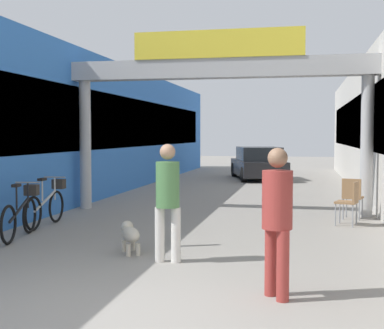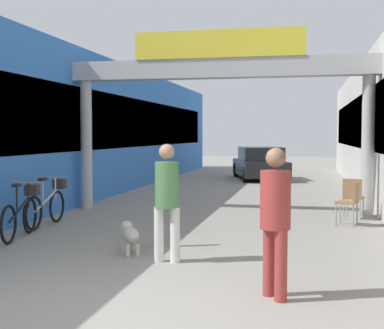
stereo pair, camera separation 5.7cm
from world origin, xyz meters
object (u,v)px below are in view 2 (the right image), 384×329
object	(u,v)px
cafe_chair_wood_nearer	(351,199)
cafe_chair_wood_farther	(353,195)
bollard_post_metal	(160,214)
parked_car_black	(260,164)
bicycle_silver_third	(48,204)
pedestrian_with_dog	(167,195)
dog_on_leash	(130,234)
pedestrian_companion	(275,213)
bicycle_black_second	(22,213)

from	to	relation	value
cafe_chair_wood_nearer	cafe_chair_wood_farther	world-z (taller)	same
bollard_post_metal	parked_car_black	bearing A→B (deg)	87.91
bicycle_silver_third	parked_car_black	xyz separation A→B (m)	(3.25, 12.10, 0.21)
cafe_chair_wood_farther	bollard_post_metal	bearing A→B (deg)	-133.01
pedestrian_with_dog	bollard_post_metal	bearing A→B (deg)	111.16
dog_on_leash	cafe_chair_wood_farther	bearing A→B (deg)	48.15
pedestrian_companion	cafe_chair_wood_nearer	world-z (taller)	pedestrian_companion
pedestrian_with_dog	cafe_chair_wood_nearer	world-z (taller)	pedestrian_with_dog
bicycle_black_second	dog_on_leash	bearing A→B (deg)	-19.43
dog_on_leash	bicycle_black_second	world-z (taller)	bicycle_black_second
dog_on_leash	cafe_chair_wood_nearer	distance (m)	4.84
parked_car_black	bicycle_silver_third	bearing A→B (deg)	-105.04
pedestrian_companion	parked_car_black	xyz separation A→B (m)	(-1.50, 16.01, -0.32)
dog_on_leash	cafe_chair_wood_farther	size ratio (longest dim) A/B	0.75
dog_on_leash	pedestrian_companion	bearing A→B (deg)	-38.53
pedestrian_with_dog	bicycle_silver_third	xyz separation A→B (m)	(-3.13, 2.50, -0.54)
pedestrian_companion	bicycle_black_second	bearing A→B (deg)	150.02
pedestrian_companion	bicycle_silver_third	world-z (taller)	pedestrian_companion
pedestrian_companion	dog_on_leash	distance (m)	3.06
bicycle_black_second	cafe_chair_wood_farther	xyz separation A→B (m)	(5.96, 3.29, 0.10)
parked_car_black	cafe_chair_wood_nearer	bearing A→B (deg)	-75.94
bicycle_silver_third	cafe_chair_wood_nearer	size ratio (longest dim) A/B	1.90
pedestrian_with_dog	dog_on_leash	world-z (taller)	pedestrian_with_dog
pedestrian_with_dog	cafe_chair_wood_farther	size ratio (longest dim) A/B	1.91
pedestrian_with_dog	dog_on_leash	xyz separation A→B (m)	(-0.72, 0.45, -0.68)
cafe_chair_wood_nearer	pedestrian_with_dog	bearing A→B (deg)	-127.43
cafe_chair_wood_farther	cafe_chair_wood_nearer	bearing A→B (deg)	-97.60
cafe_chair_wood_nearer	cafe_chair_wood_farther	size ratio (longest dim) A/B	1.00
pedestrian_with_dog	dog_on_leash	distance (m)	1.09
bollard_post_metal	parked_car_black	world-z (taller)	parked_car_black
bicycle_black_second	bollard_post_metal	distance (m)	2.65
cafe_chair_wood_farther	parked_car_black	size ratio (longest dim) A/B	0.21
pedestrian_companion	bicycle_silver_third	size ratio (longest dim) A/B	1.00
pedestrian_companion	bicycle_silver_third	distance (m)	6.17
cafe_chair_wood_farther	parked_car_black	distance (m)	10.44
cafe_chair_wood_nearer	parked_car_black	bearing A→B (deg)	104.06
bollard_post_metal	bicycle_black_second	bearing A→B (deg)	173.92
cafe_chair_wood_nearer	bicycle_silver_third	bearing A→B (deg)	-168.50
dog_on_leash	bicycle_silver_third	distance (m)	3.17
bollard_post_metal	bicycle_silver_third	bearing A→B (deg)	151.05
cafe_chair_wood_nearer	bollard_post_metal	bearing A→B (deg)	-139.62
bicycle_silver_third	cafe_chair_wood_farther	distance (m)	6.42
bollard_post_metal	cafe_chair_wood_farther	size ratio (longest dim) A/B	1.21
pedestrian_with_dog	pedestrian_companion	size ratio (longest dim) A/B	1.01
pedestrian_with_dog	pedestrian_companion	world-z (taller)	pedestrian_with_dog
bollard_post_metal	parked_car_black	xyz separation A→B (m)	(0.50, 13.62, 0.10)
pedestrian_with_dog	pedestrian_companion	distance (m)	2.15
bollard_post_metal	cafe_chair_wood_farther	world-z (taller)	bollard_post_metal
parked_car_black	dog_on_leash	bearing A→B (deg)	-93.38
dog_on_leash	bollard_post_metal	xyz separation A→B (m)	(0.34, 0.53, 0.25)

